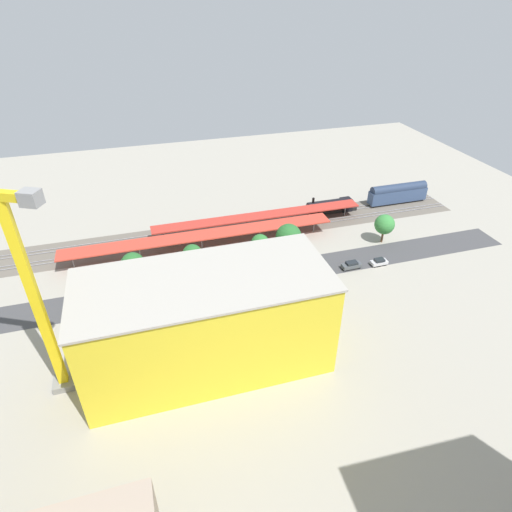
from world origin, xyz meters
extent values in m
plane|color=#9E998C|center=(0.00, 0.00, 0.00)|extent=(201.75, 201.75, 0.00)
cube|color=#665E54|center=(0.00, -19.56, 0.00)|extent=(126.15, 13.87, 0.01)
cube|color=#424244|center=(0.00, 3.14, 0.00)|extent=(126.13, 9.58, 0.01)
cube|color=#9E9EA8|center=(0.00, -22.93, 0.18)|extent=(126.09, 0.70, 0.12)
cube|color=#9E9EA8|center=(0.00, -21.49, 0.18)|extent=(126.09, 0.70, 0.12)
cube|color=#9E9EA8|center=(0.00, -17.63, 0.18)|extent=(126.09, 0.70, 0.12)
cube|color=#9E9EA8|center=(0.00, -16.19, 0.18)|extent=(126.09, 0.70, 0.12)
cube|color=#C63D2D|center=(12.44, -12.65, 3.87)|extent=(68.73, 5.56, 0.32)
cylinder|color=slate|center=(-18.48, -12.79, 1.85)|extent=(0.30, 0.30, 3.71)
cylinder|color=slate|center=(-3.02, -12.72, 1.85)|extent=(0.30, 0.30, 3.71)
cylinder|color=slate|center=(12.44, -12.65, 1.85)|extent=(0.30, 0.30, 3.71)
cylinder|color=slate|center=(27.90, -12.58, 1.85)|extent=(0.30, 0.30, 3.71)
cylinder|color=slate|center=(43.36, -12.51, 1.85)|extent=(0.30, 0.30, 3.71)
cube|color=#B73328|center=(-4.66, -18.74, 3.83)|extent=(58.23, 4.70, 0.33)
cylinder|color=slate|center=(-30.86, -18.86, 1.83)|extent=(0.30, 0.30, 3.66)
cylinder|color=slate|center=(-13.39, -18.78, 1.83)|extent=(0.30, 0.30, 3.66)
cylinder|color=slate|center=(4.07, -18.70, 1.83)|extent=(0.30, 0.30, 3.66)
cylinder|color=slate|center=(21.53, -18.62, 1.83)|extent=(0.30, 0.30, 3.66)
cube|color=black|center=(-28.20, -22.21, 0.50)|extent=(15.32, 2.72, 1.00)
cylinder|color=black|center=(-26.66, -22.20, 2.47)|extent=(12.22, 3.00, 2.95)
cube|color=black|center=(-32.76, -22.23, 1.81)|extent=(3.11, 3.16, 3.63)
cylinder|color=black|center=(-22.05, -22.18, 4.65)|extent=(0.70, 0.70, 1.40)
cube|color=black|center=(-50.07, -22.21, 0.30)|extent=(16.84, 2.56, 0.60)
cube|color=#384C72|center=(-50.07, -22.21, 2.53)|extent=(18.71, 3.19, 3.86)
cylinder|color=#273550|center=(-50.07, -22.21, 4.71)|extent=(17.96, 3.18, 3.10)
cube|color=black|center=(-27.20, 6.92, 0.15)|extent=(3.43, 1.81, 0.30)
cube|color=silver|center=(-27.20, 6.92, 0.69)|extent=(4.08, 1.90, 0.77)
cube|color=#1E2328|center=(-27.20, 6.92, 1.36)|extent=(2.29, 1.65, 0.57)
cube|color=black|center=(-20.15, 6.33, 0.15)|extent=(4.06, 1.95, 0.30)
cube|color=#474C51|center=(-20.15, 6.33, 0.75)|extent=(4.83, 2.05, 0.90)
cube|color=#1E2328|center=(-20.15, 6.33, 1.47)|extent=(2.72, 1.75, 0.54)
cube|color=black|center=(-12.00, 6.46, 0.15)|extent=(3.52, 1.94, 0.30)
cube|color=navy|center=(-12.00, 6.46, 0.66)|extent=(4.18, 2.04, 0.73)
cube|color=#1E2328|center=(-12.00, 6.46, 1.29)|extent=(2.37, 1.74, 0.52)
cube|color=black|center=(-4.66, 6.52, 0.15)|extent=(3.41, 1.78, 0.30)
cube|color=gray|center=(-4.66, 6.52, 0.71)|extent=(4.05, 1.86, 0.82)
cube|color=#1E2328|center=(-4.66, 6.52, 1.40)|extent=(2.28, 1.62, 0.57)
cube|color=black|center=(1.85, 7.01, 0.15)|extent=(3.83, 1.95, 0.30)
cube|color=maroon|center=(1.85, 7.01, 0.74)|extent=(4.55, 2.05, 0.87)
cube|color=#1E2328|center=(1.85, 7.01, 1.43)|extent=(2.57, 1.75, 0.52)
cube|color=black|center=(9.87, 6.42, 0.15)|extent=(3.48, 1.76, 0.30)
cube|color=gray|center=(9.87, 6.42, 0.71)|extent=(4.14, 1.85, 0.82)
cube|color=#1E2328|center=(9.87, 6.42, 1.45)|extent=(2.33, 1.59, 0.67)
cube|color=yellow|center=(18.09, 25.86, 8.86)|extent=(41.01, 17.84, 17.72)
cube|color=#ADA89E|center=(18.09, 25.86, 17.92)|extent=(41.61, 18.44, 0.40)
cube|color=gray|center=(42.73, 24.47, 0.60)|extent=(3.60, 3.60, 1.20)
cube|color=yellow|center=(42.73, 24.47, 17.28)|extent=(1.40, 1.40, 34.56)
cube|color=gray|center=(38.72, 26.50, 35.16)|extent=(3.04, 2.87, 2.00)
cube|color=black|center=(26.82, 12.95, 0.25)|extent=(8.72, 2.20, 0.50)
cube|color=silver|center=(25.64, 12.94, 1.87)|extent=(6.36, 2.41, 2.74)
cube|color=#334C8C|center=(29.99, 12.98, 1.72)|extent=(2.38, 2.38, 2.45)
cube|color=black|center=(31.14, 11.62, 0.25)|extent=(8.83, 2.81, 0.50)
cube|color=white|center=(29.99, 11.71, 1.81)|extent=(6.55, 2.85, 2.62)
cube|color=#334C8C|center=(34.32, 11.35, 1.74)|extent=(2.50, 2.51, 2.49)
cylinder|color=brown|center=(-7.28, -2.70, 1.78)|extent=(0.52, 0.52, 3.55)
sphere|color=#28662D|center=(-7.28, -2.70, 5.77)|extent=(6.33, 6.33, 6.33)
cylinder|color=brown|center=(29.50, -1.69, 1.78)|extent=(0.55, 0.55, 3.56)
sphere|color=#28662D|center=(29.50, -1.69, 5.40)|extent=(5.25, 5.25, 5.25)
cylinder|color=brown|center=(-33.41, -2.45, 1.73)|extent=(0.54, 0.54, 3.45)
sphere|color=#38843D|center=(-33.41, -2.45, 5.26)|extent=(5.15, 5.15, 5.15)
cylinder|color=brown|center=(-0.07, -2.62, 1.82)|extent=(0.48, 0.48, 3.64)
sphere|color=#2D7233|center=(-0.07, -2.62, 5.18)|extent=(4.41, 4.41, 4.41)
cylinder|color=brown|center=(16.26, -2.12, 1.85)|extent=(0.36, 0.36, 3.70)
sphere|color=#28662D|center=(16.26, -2.12, 5.32)|extent=(4.64, 4.64, 4.64)
cylinder|color=#333333|center=(5.40, -1.64, 2.91)|extent=(0.16, 0.16, 5.82)
cube|color=black|center=(5.40, -1.64, 6.27)|extent=(0.36, 0.36, 0.90)
sphere|color=green|center=(5.62, -1.64, 6.27)|extent=(0.20, 0.20, 0.20)
camera|label=1|loc=(25.60, 80.88, 57.74)|focal=30.01mm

